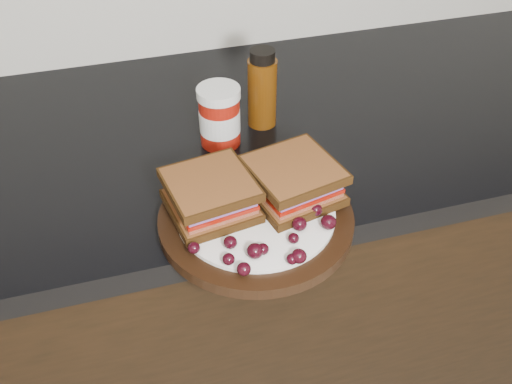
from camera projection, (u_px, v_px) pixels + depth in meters
base_cabinets at (203, 302)px, 1.31m from camera, size 3.96×0.58×0.86m
countertop at (187, 142)px, 1.01m from camera, size 3.98×0.60×0.04m
plate at (256, 219)px, 0.82m from camera, size 0.28×0.28×0.02m
sandwich_left at (210, 195)px, 0.80m from camera, size 0.13×0.13×0.05m
sandwich_right at (293, 181)px, 0.82m from camera, size 0.14×0.14×0.05m
grape_0 at (194, 248)px, 0.74m from camera, size 0.02×0.02×0.02m
grape_1 at (230, 242)px, 0.75m from camera, size 0.02×0.02×0.02m
grape_2 at (229, 259)px, 0.73m from camera, size 0.02×0.02×0.02m
grape_3 at (244, 269)px, 0.71m from camera, size 0.02×0.02×0.02m
grape_4 at (255, 251)px, 0.74m from camera, size 0.02×0.02×0.02m
grape_5 at (263, 249)px, 0.74m from camera, size 0.02×0.02×0.02m
grape_6 at (292, 259)px, 0.73m from camera, size 0.02×0.02×0.01m
grape_7 at (299, 256)px, 0.73m from camera, size 0.02×0.02×0.02m
grape_8 at (294, 238)px, 0.76m from camera, size 0.02×0.02×0.01m
grape_9 at (299, 224)px, 0.78m from camera, size 0.02×0.02×0.02m
grape_10 at (328, 222)px, 0.78m from camera, size 0.02×0.02×0.02m
grape_11 at (316, 210)px, 0.80m from camera, size 0.02×0.02×0.02m
grape_12 at (319, 203)px, 0.81m from camera, size 0.02×0.02×0.02m
grape_13 at (320, 189)px, 0.83m from camera, size 0.02×0.02×0.02m
grape_14 at (305, 186)px, 0.84m from camera, size 0.02×0.02×0.02m
grape_15 at (282, 191)px, 0.83m from camera, size 0.02×0.02×0.02m
grape_16 at (216, 186)px, 0.84m from camera, size 0.02×0.02×0.02m
grape_17 at (214, 190)px, 0.83m from camera, size 0.02×0.02×0.02m
grape_18 at (202, 202)px, 0.81m from camera, size 0.02×0.02×0.02m
grape_19 at (192, 202)px, 0.81m from camera, size 0.02×0.02×0.02m
grape_20 at (221, 216)px, 0.79m from camera, size 0.02×0.02×0.01m
grape_21 at (220, 221)px, 0.78m from camera, size 0.02×0.02×0.02m
grape_22 at (217, 202)px, 0.81m from camera, size 0.02×0.02×0.02m
grape_23 at (199, 199)px, 0.82m from camera, size 0.02×0.02×0.02m
grape_24 at (198, 212)px, 0.79m from camera, size 0.02×0.02×0.02m
condiment_jar at (220, 116)px, 0.94m from camera, size 0.08×0.08×0.11m
oil_bottle at (262, 88)px, 0.98m from camera, size 0.07×0.07×0.14m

